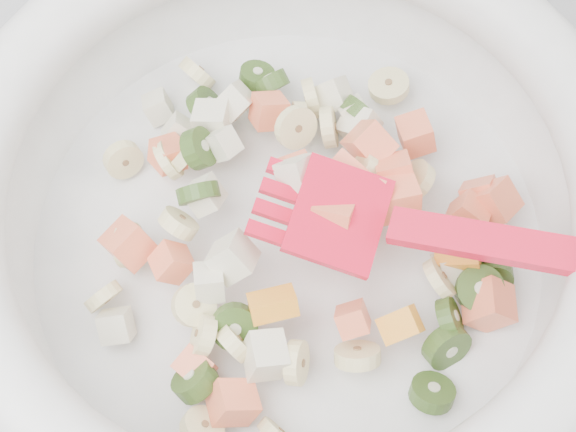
# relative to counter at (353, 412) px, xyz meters

# --- Properties ---
(counter) EXTENTS (2.00, 0.60, 0.90)m
(counter) POSITION_rel_counter_xyz_m (0.00, 0.00, 0.00)
(counter) COLOR gray
(counter) RESTS_ON ground
(mixing_bowl) EXTENTS (0.45, 0.40, 0.11)m
(mixing_bowl) POSITION_rel_counter_xyz_m (-0.07, -0.02, 0.51)
(mixing_bowl) COLOR white
(mixing_bowl) RESTS_ON counter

